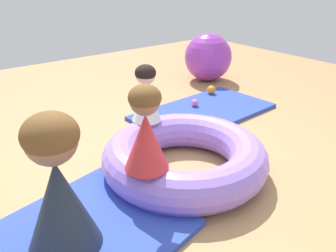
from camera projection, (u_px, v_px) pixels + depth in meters
ground_plane at (192, 177)px, 2.64m from camera, size 8.00×8.00×0.00m
gym_mat_far_left at (204, 112)px, 3.77m from camera, size 1.51×0.89×0.04m
gym_mat_near_right at (67, 247)px, 1.96m from camera, size 1.48×1.22×0.04m
inflatable_cushion at (185, 157)px, 2.63m from camera, size 1.22×1.22×0.28m
child_in_white at (146, 94)px, 2.81m from camera, size 0.30×0.30×0.46m
child_in_red at (146, 129)px, 2.11m from camera, size 0.37×0.37×0.54m
adult_seated at (58, 186)px, 1.80m from camera, size 0.45×0.45×0.78m
play_ball_yellow at (62, 199)px, 2.26m from camera, size 0.09×0.09×0.09m
play_ball_orange at (211, 90)px, 4.21m from camera, size 0.10×0.10×0.10m
play_ball_pink at (195, 103)px, 3.84m from camera, size 0.08×0.08×0.08m
exercise_ball_large at (208, 57)px, 4.75m from camera, size 0.63×0.63×0.63m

